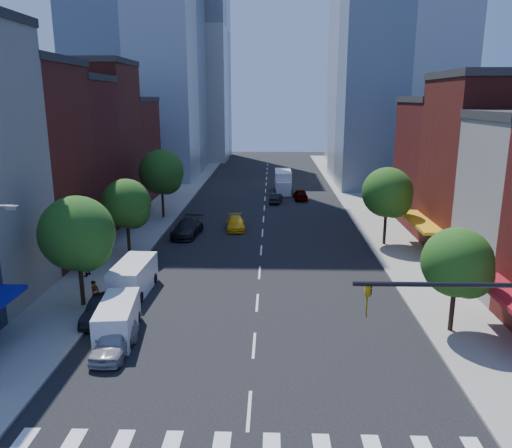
{
  "coord_description": "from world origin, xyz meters",
  "views": [
    {
      "loc": [
        0.93,
        -19.32,
        13.41
      ],
      "look_at": [
        -0.15,
        13.94,
        5.0
      ],
      "focal_mm": 35.0,
      "sensor_mm": 36.0,
      "label": 1
    }
  ],
  "objects": [
    {
      "name": "sidewalk_right",
      "position": [
        12.5,
        40.0,
        0.07
      ],
      "size": [
        5.0,
        120.0,
        0.15
      ],
      "primitive_type": "cube",
      "color": "gray",
      "rests_on": "ground"
    },
    {
      "name": "traffic_car_oncoming",
      "position": [
        1.5,
        45.21,
        0.64
      ],
      "size": [
        1.86,
        4.0,
        1.27
      ],
      "primitive_type": "imported",
      "rotation": [
        0.0,
        0.0,
        3.0
      ],
      "color": "black",
      "rests_on": "ground"
    },
    {
      "name": "cargo_van_near",
      "position": [
        -7.9,
        6.81,
        1.02
      ],
      "size": [
        2.52,
        5.06,
        2.07
      ],
      "rotation": [
        0.0,
        0.0,
        0.12
      ],
      "color": "white",
      "rests_on": "ground"
    },
    {
      "name": "pedestrian_near",
      "position": [
        -10.5,
        10.58,
        1.07
      ],
      "size": [
        0.63,
        0.78,
        1.83
      ],
      "primitive_type": "imported",
      "rotation": [
        0.0,
        0.0,
        1.24
      ],
      "color": "#999999",
      "rests_on": "sidewalk_left"
    },
    {
      "name": "parked_car_third",
      "position": [
        -9.5,
        17.94,
        0.64
      ],
      "size": [
        2.52,
        4.79,
        1.29
      ],
      "primitive_type": "imported",
      "rotation": [
        0.0,
        0.0,
        0.09
      ],
      "color": "#999999",
      "rests_on": "ground"
    },
    {
      "name": "pedestrian_far",
      "position": [
        -13.34,
        16.41,
        1.06
      ],
      "size": [
        0.87,
        1.01,
        1.81
      ],
      "primitive_type": "imported",
      "rotation": [
        0.0,
        0.0,
        -1.8
      ],
      "color": "#999999",
      "rests_on": "sidewalk_left"
    },
    {
      "name": "parked_car_rear",
      "position": [
        -7.5,
        28.72,
        0.81
      ],
      "size": [
        2.88,
        5.83,
        1.63
      ],
      "primitive_type": "imported",
      "rotation": [
        0.0,
        0.0,
        -0.11
      ],
      "color": "black",
      "rests_on": "ground"
    },
    {
      "name": "ground",
      "position": [
        0.0,
        0.0,
        0.0
      ],
      "size": [
        220.0,
        220.0,
        0.0
      ],
      "primitive_type": "plane",
      "color": "black",
      "rests_on": "ground"
    },
    {
      "name": "tower_far_w",
      "position": [
        -18.0,
        95.0,
        28.0
      ],
      "size": [
        18.0,
        18.0,
        56.0
      ],
      "primitive_type": "cube",
      "color": "#9EA5AD",
      "rests_on": "ground"
    },
    {
      "name": "bldg_left_4",
      "position": [
        -21.0,
        37.5,
        8.5
      ],
      "size": [
        12.0,
        9.0,
        17.0
      ],
      "primitive_type": "cube",
      "color": "#5D1A16",
      "rests_on": "ground"
    },
    {
      "name": "tree_left_far",
      "position": [
        -11.35,
        35.92,
        5.2
      ],
      "size": [
        5.0,
        5.0,
        7.75
      ],
      "color": "black",
      "rests_on": "sidewalk_left"
    },
    {
      "name": "tree_right_near",
      "position": [
        11.65,
        7.92,
        4.19
      ],
      "size": [
        4.0,
        4.0,
        6.2
      ],
      "color": "black",
      "rests_on": "sidewalk_right"
    },
    {
      "name": "bldg_left_5",
      "position": [
        -21.0,
        47.0,
        6.5
      ],
      "size": [
        12.0,
        10.0,
        13.0
      ],
      "primitive_type": "cube",
      "color": "#571715",
      "rests_on": "ground"
    },
    {
      "name": "parked_car_front",
      "position": [
        -7.5,
        4.9,
        0.72
      ],
      "size": [
        1.81,
        4.29,
        1.45
      ],
      "primitive_type": "imported",
      "rotation": [
        0.0,
        0.0,
        -0.02
      ],
      "color": "#A6A5AA",
      "rests_on": "ground"
    },
    {
      "name": "box_truck",
      "position": [
        2.56,
        53.08,
        1.46
      ],
      "size": [
        2.44,
        7.69,
        3.09
      ],
      "rotation": [
        0.0,
        0.0,
        0.0
      ],
      "color": "silver",
      "rests_on": "ground"
    },
    {
      "name": "tree_left_near",
      "position": [
        -11.35,
        10.92,
        4.87
      ],
      "size": [
        4.8,
        4.8,
        7.3
      ],
      "color": "black",
      "rests_on": "sidewalk_left"
    },
    {
      "name": "taxi",
      "position": [
        -2.87,
        31.42,
        0.65
      ],
      "size": [
        2.31,
        4.69,
        1.31
      ],
      "primitive_type": "imported",
      "rotation": [
        0.0,
        0.0,
        0.11
      ],
      "color": "#FFB90D",
      "rests_on": "ground"
    },
    {
      "name": "bldg_left_2",
      "position": [
        -21.0,
        20.5,
        8.0
      ],
      "size": [
        12.0,
        9.0,
        16.0
      ],
      "primitive_type": "cube",
      "color": "#5D1A16",
      "rests_on": "ground"
    },
    {
      "name": "tree_right_far",
      "position": [
        11.65,
        25.92,
        4.86
      ],
      "size": [
        4.6,
        4.6,
        7.2
      ],
      "color": "black",
      "rests_on": "sidewalk_right"
    },
    {
      "name": "cargo_van_far",
      "position": [
        -8.81,
        13.45,
        1.12
      ],
      "size": [
        2.33,
        5.39,
        2.27
      ],
      "rotation": [
        0.0,
        0.0,
        -0.03
      ],
      "color": "white",
      "rests_on": "ground"
    },
    {
      "name": "bldg_right_2",
      "position": [
        21.0,
        24.0,
        7.5
      ],
      "size": [
        12.0,
        10.0,
        15.0
      ],
      "primitive_type": "cube",
      "color": "#5D1A16",
      "rests_on": "ground"
    },
    {
      "name": "bldg_left_3",
      "position": [
        -21.0,
        29.0,
        7.5
      ],
      "size": [
        12.0,
        8.0,
        15.0
      ],
      "primitive_type": "cube",
      "color": "#571715",
      "rests_on": "ground"
    },
    {
      "name": "parked_car_second",
      "position": [
        -9.5,
        9.01,
        0.71
      ],
      "size": [
        1.64,
        4.37,
        1.43
      ],
      "primitive_type": "imported",
      "rotation": [
        0.0,
        0.0,
        -0.03
      ],
      "color": "black",
      "rests_on": "ground"
    },
    {
      "name": "sidewalk_left",
      "position": [
        -12.5,
        40.0,
        0.07
      ],
      "size": [
        5.0,
        120.0,
        0.15
      ],
      "primitive_type": "cube",
      "color": "gray",
      "rests_on": "ground"
    },
    {
      "name": "bldg_right_3",
      "position": [
        21.0,
        34.0,
        6.5
      ],
      "size": [
        12.0,
        10.0,
        13.0
      ],
      "primitive_type": "cube",
      "color": "#571715",
      "rests_on": "ground"
    },
    {
      "name": "traffic_car_far",
      "position": [
        4.81,
        47.48,
        0.72
      ],
      "size": [
        1.99,
        4.31,
        1.43
      ],
      "primitive_type": "imported",
      "rotation": [
        0.0,
        0.0,
        3.21
      ],
      "color": "#999999",
      "rests_on": "ground"
    },
    {
      "name": "tree_left_mid",
      "position": [
        -11.35,
        21.92,
        4.53
      ],
      "size": [
        4.2,
        4.2,
        6.65
      ],
      "color": "black",
      "rests_on": "sidewalk_left"
    }
  ]
}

